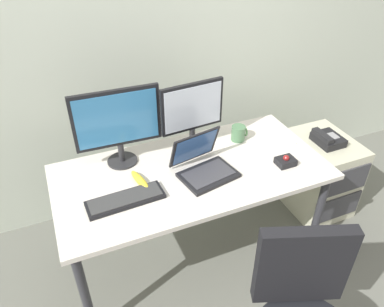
{
  "coord_description": "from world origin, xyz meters",
  "views": [
    {
      "loc": [
        -0.67,
        -1.59,
        2.05
      ],
      "look_at": [
        0.0,
        0.0,
        0.82
      ],
      "focal_mm": 34.9,
      "sensor_mm": 36.0,
      "label": 1
    }
  ],
  "objects_px": {
    "laptop": "(203,165)",
    "paper_notepad": "(280,137)",
    "file_cabinet": "(318,174)",
    "trackball_mouse": "(286,161)",
    "monitor_side": "(192,112)",
    "keyboard": "(125,199)",
    "desk_phone": "(327,139)",
    "banana": "(140,180)",
    "coffee_mug": "(239,133)",
    "monitor_main": "(117,123)"
  },
  "relations": [
    {
      "from": "laptop",
      "to": "paper_notepad",
      "type": "distance_m",
      "value": 0.64
    },
    {
      "from": "file_cabinet",
      "to": "laptop",
      "type": "height_order",
      "value": "laptop"
    },
    {
      "from": "trackball_mouse",
      "to": "monitor_side",
      "type": "bearing_deg",
      "value": 140.33
    },
    {
      "from": "file_cabinet",
      "to": "keyboard",
      "type": "bearing_deg",
      "value": -172.92
    },
    {
      "from": "keyboard",
      "to": "laptop",
      "type": "height_order",
      "value": "laptop"
    },
    {
      "from": "desk_phone",
      "to": "monitor_side",
      "type": "xyz_separation_m",
      "value": [
        -0.97,
        0.15,
        0.34
      ]
    },
    {
      "from": "banana",
      "to": "file_cabinet",
      "type": "bearing_deg",
      "value": 2.79
    },
    {
      "from": "monitor_side",
      "to": "banana",
      "type": "height_order",
      "value": "monitor_side"
    },
    {
      "from": "monitor_side",
      "to": "banana",
      "type": "relative_size",
      "value": 2.36
    },
    {
      "from": "trackball_mouse",
      "to": "keyboard",
      "type": "bearing_deg",
      "value": 176.87
    },
    {
      "from": "file_cabinet",
      "to": "banana",
      "type": "xyz_separation_m",
      "value": [
        -1.38,
        -0.07,
        0.43
      ]
    },
    {
      "from": "keyboard",
      "to": "banana",
      "type": "height_order",
      "value": "banana"
    },
    {
      "from": "monitor_side",
      "to": "keyboard",
      "type": "distance_m",
      "value": 0.66
    },
    {
      "from": "file_cabinet",
      "to": "paper_notepad",
      "type": "distance_m",
      "value": 0.57
    },
    {
      "from": "coffee_mug",
      "to": "paper_notepad",
      "type": "height_order",
      "value": "coffee_mug"
    },
    {
      "from": "desk_phone",
      "to": "trackball_mouse",
      "type": "distance_m",
      "value": 0.57
    },
    {
      "from": "paper_notepad",
      "to": "keyboard",
      "type": "bearing_deg",
      "value": -169.09
    },
    {
      "from": "desk_phone",
      "to": "monitor_side",
      "type": "relative_size",
      "value": 0.45
    },
    {
      "from": "keyboard",
      "to": "trackball_mouse",
      "type": "height_order",
      "value": "trackball_mouse"
    },
    {
      "from": "keyboard",
      "to": "paper_notepad",
      "type": "height_order",
      "value": "keyboard"
    },
    {
      "from": "laptop",
      "to": "paper_notepad",
      "type": "height_order",
      "value": "laptop"
    },
    {
      "from": "monitor_main",
      "to": "keyboard",
      "type": "distance_m",
      "value": 0.44
    },
    {
      "from": "monitor_side",
      "to": "file_cabinet",
      "type": "bearing_deg",
      "value": -7.76
    },
    {
      "from": "monitor_side",
      "to": "banana",
      "type": "bearing_deg",
      "value": -153.63
    },
    {
      "from": "monitor_main",
      "to": "paper_notepad",
      "type": "distance_m",
      "value": 1.07
    },
    {
      "from": "coffee_mug",
      "to": "desk_phone",
      "type": "bearing_deg",
      "value": -11.0
    },
    {
      "from": "file_cabinet",
      "to": "paper_notepad",
      "type": "bearing_deg",
      "value": 176.02
    },
    {
      "from": "laptop",
      "to": "monitor_main",
      "type": "bearing_deg",
      "value": 145.44
    },
    {
      "from": "keyboard",
      "to": "trackball_mouse",
      "type": "bearing_deg",
      "value": -3.13
    },
    {
      "from": "banana",
      "to": "coffee_mug",
      "type": "bearing_deg",
      "value": 13.79
    },
    {
      "from": "desk_phone",
      "to": "paper_notepad",
      "type": "xyz_separation_m",
      "value": [
        -0.38,
        0.04,
        0.09
      ]
    },
    {
      "from": "monitor_main",
      "to": "paper_notepad",
      "type": "relative_size",
      "value": 2.4
    },
    {
      "from": "desk_phone",
      "to": "coffee_mug",
      "type": "relative_size",
      "value": 1.98
    },
    {
      "from": "desk_phone",
      "to": "monitor_main",
      "type": "bearing_deg",
      "value": 172.59
    },
    {
      "from": "coffee_mug",
      "to": "banana",
      "type": "xyz_separation_m",
      "value": [
        -0.72,
        -0.18,
        -0.03
      ]
    },
    {
      "from": "monitor_side",
      "to": "paper_notepad",
      "type": "bearing_deg",
      "value": -10.25
    },
    {
      "from": "desk_phone",
      "to": "paper_notepad",
      "type": "relative_size",
      "value": 0.96
    },
    {
      "from": "paper_notepad",
      "to": "file_cabinet",
      "type": "bearing_deg",
      "value": -3.98
    },
    {
      "from": "trackball_mouse",
      "to": "desk_phone",
      "type": "bearing_deg",
      "value": 23.1
    },
    {
      "from": "keyboard",
      "to": "coffee_mug",
      "type": "bearing_deg",
      "value": 19.48
    },
    {
      "from": "paper_notepad",
      "to": "banana",
      "type": "distance_m",
      "value": 0.99
    },
    {
      "from": "monitor_side",
      "to": "paper_notepad",
      "type": "xyz_separation_m",
      "value": [
        0.58,
        -0.11,
        -0.25
      ]
    },
    {
      "from": "trackball_mouse",
      "to": "banana",
      "type": "xyz_separation_m",
      "value": [
        -0.85,
        0.17,
        -0.0
      ]
    },
    {
      "from": "coffee_mug",
      "to": "file_cabinet",
      "type": "bearing_deg",
      "value": -9.48
    },
    {
      "from": "monitor_main",
      "to": "laptop",
      "type": "bearing_deg",
      "value": -34.56
    },
    {
      "from": "laptop",
      "to": "banana",
      "type": "relative_size",
      "value": 1.9
    },
    {
      "from": "monitor_side",
      "to": "keyboard",
      "type": "relative_size",
      "value": 1.08
    },
    {
      "from": "banana",
      "to": "paper_notepad",
      "type": "bearing_deg",
      "value": 5.45
    },
    {
      "from": "file_cabinet",
      "to": "banana",
      "type": "distance_m",
      "value": 1.45
    },
    {
      "from": "monitor_side",
      "to": "coffee_mug",
      "type": "relative_size",
      "value": 4.42
    }
  ]
}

